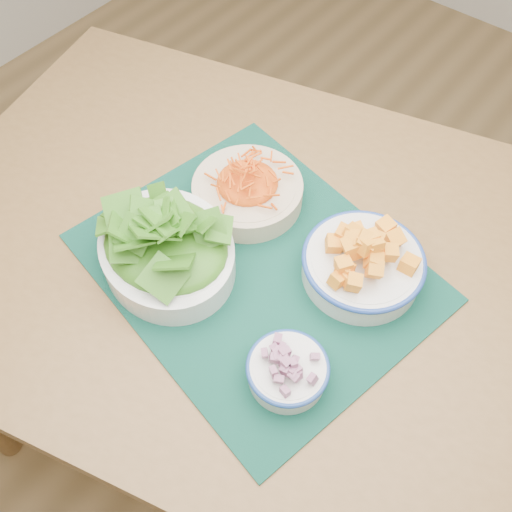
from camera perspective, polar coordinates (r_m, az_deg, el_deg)
The scene contains 7 objects.
ground at distance 1.68m, azimuth 0.71°, elevation -11.79°, with size 4.00×4.00×0.00m, color #A4814F.
table at distance 1.05m, azimuth 1.61°, elevation -2.62°, with size 1.47×1.17×0.75m.
placemat at distance 0.95m, azimuth 0.00°, elevation -1.09°, with size 0.54×0.44×0.00m, color black.
carrot_bowl at distance 1.01m, azimuth -0.85°, elevation 6.86°, with size 0.22×0.22×0.07m.
squash_bowl at distance 0.92m, azimuth 10.75°, elevation -0.32°, with size 0.24×0.24×0.10m.
lettuce_bowl at distance 0.92m, azimuth -9.02°, elevation 1.18°, with size 0.31×0.28×0.11m.
onion_bowl at distance 0.83m, azimuth 3.18°, elevation -11.22°, with size 0.12×0.12×0.06m.
Camera 1 is at (0.39, -0.52, 1.55)m, focal length 40.00 mm.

